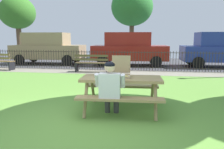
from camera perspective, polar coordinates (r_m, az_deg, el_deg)
name	(u,v)px	position (r m, az deg, el deg)	size (l,w,h in m)	color
ground	(96,103)	(5.65, -4.27, -7.50)	(28.00, 11.39, 0.02)	#669B3E
cobblestone_walkway	(119,72)	(10.46, 1.80, 0.59)	(28.00, 1.40, 0.01)	gray
street_asphalt	(126,63)	(14.52, 3.73, 3.15)	(28.00, 6.83, 0.01)	#424247
picnic_table_foreground	(121,85)	(4.94, 2.45, -2.74)	(1.87, 1.56, 0.79)	#9E8455
pizza_box_open	(121,73)	(4.96, 2.39, 0.43)	(0.47, 0.52, 0.48)	tan
pizza_slice_on_table	(104,77)	(4.93, -2.21, -0.64)	(0.21, 0.27, 0.02)	#F2C449
adult_at_table	(110,87)	(4.45, -0.47, -3.32)	(0.62, 0.60, 1.19)	#3D3D3D
iron_fence_streetside	(120,60)	(11.08, 2.24, 3.76)	(23.87, 0.03, 0.99)	#2D2823
park_bench_center	(92,63)	(10.50, -5.33, 2.90)	(1.60, 0.46, 0.85)	brown
parked_car_far_left	(48,48)	(14.31, -16.41, 6.74)	(4.44, 2.00, 1.94)	#9F855F
parked_car_left	(129,48)	(13.01, 4.54, 6.84)	(4.47, 2.05, 1.94)	maroon
parked_car_center	(222,49)	(13.67, 26.94, 5.96)	(4.46, 2.02, 1.94)	navy
far_tree_left	(17,13)	(23.15, -23.59, 14.55)	(3.36, 3.36, 5.47)	brown
far_tree_midleft	(132,7)	(19.85, 5.28, 17.17)	(3.62, 3.62, 5.89)	brown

